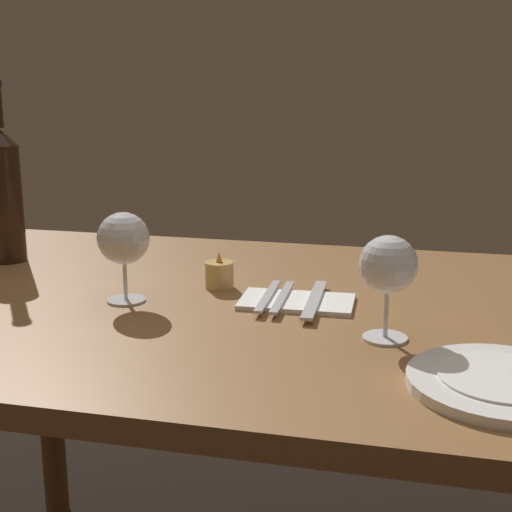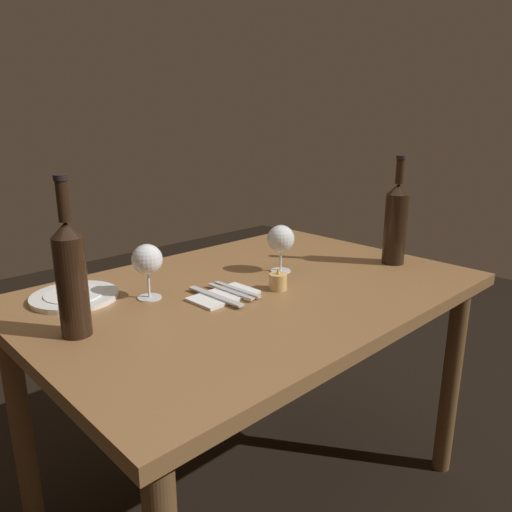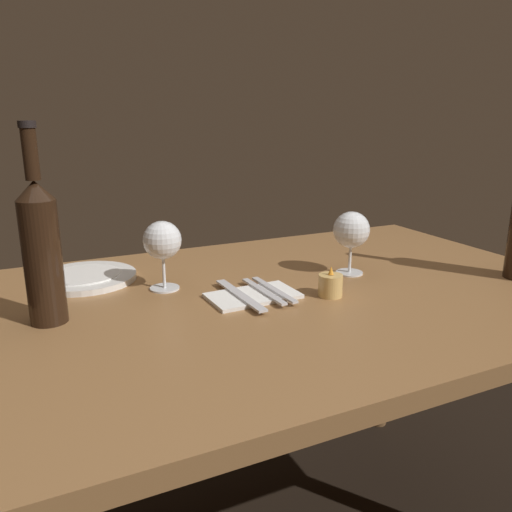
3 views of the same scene
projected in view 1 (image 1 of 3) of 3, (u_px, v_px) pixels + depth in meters
name	position (u px, v px, depth m)	size (l,w,h in m)	color
dining_table	(229.00, 349.00, 1.27)	(1.30, 0.90, 0.74)	olive
wine_glass_left	(123.00, 240.00, 1.21)	(0.09, 0.09, 0.15)	white
wine_glass_right	(388.00, 267.00, 1.03)	(0.08, 0.08, 0.16)	white
wine_bottle	(3.00, 192.00, 1.47)	(0.08, 0.08, 0.37)	black
votive_candle	(219.00, 275.00, 1.31)	(0.05, 0.05, 0.07)	#DBB266
dinner_plate	(503.00, 382.00, 0.89)	(0.24, 0.24, 0.02)	white
folded_napkin	(297.00, 302.00, 1.22)	(0.19, 0.12, 0.01)	white
fork_inner	(282.00, 297.00, 1.23)	(0.02, 0.18, 0.00)	silver
fork_outer	(268.00, 296.00, 1.23)	(0.02, 0.18, 0.00)	silver
table_knife	(314.00, 299.00, 1.21)	(0.03, 0.21, 0.00)	silver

